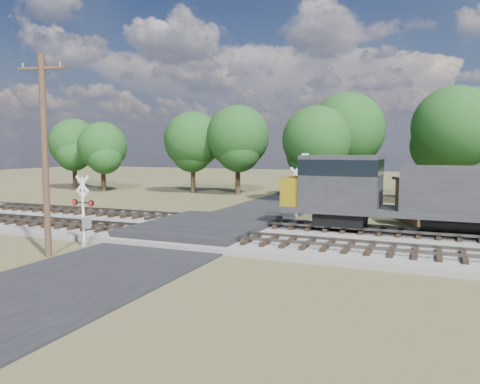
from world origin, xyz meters
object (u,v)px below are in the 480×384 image
at_px(equipment_shed, 436,201).
at_px(utility_pole, 45,151).
at_px(crossing_signal_far, 295,197).
at_px(crossing_signal_near, 84,217).

bearing_deg(equipment_shed, utility_pole, -157.94).
bearing_deg(utility_pole, equipment_shed, 33.67).
bearing_deg(crossing_signal_far, utility_pole, 57.22).
xyz_separation_m(crossing_signal_far, equipment_shed, (9.46, 1.16, -0.01)).
bearing_deg(crossing_signal_far, crossing_signal_near, 53.68).
relative_size(crossing_signal_near, utility_pole, 0.40).
height_order(crossing_signal_far, utility_pole, utility_pole).
bearing_deg(equipment_shed, crossing_signal_near, -162.18).
bearing_deg(utility_pole, crossing_signal_far, 53.29).
relative_size(crossing_signal_far, utility_pole, 0.40).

